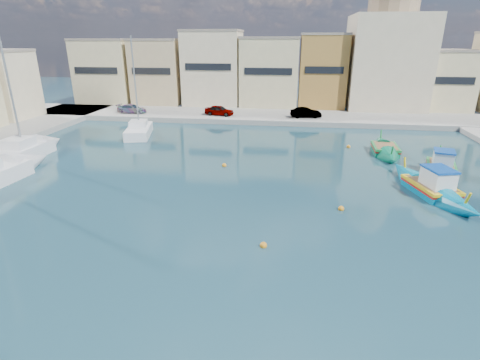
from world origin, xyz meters
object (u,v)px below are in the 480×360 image
(luzzu_turquoise_cabin, at_px, (431,189))
(luzzu_blue_cabin, at_px, (441,168))
(yacht_midnorth, at_px, (34,148))
(church_block, at_px, (388,48))
(luzzu_green, at_px, (385,150))
(yacht_north, at_px, (141,128))
(yacht_mid, at_px, (5,171))

(luzzu_turquoise_cabin, bearing_deg, luzzu_blue_cabin, 64.76)
(yacht_midnorth, bearing_deg, church_block, 36.86)
(luzzu_blue_cabin, distance_m, luzzu_green, 5.59)
(church_block, relative_size, yacht_north, 1.79)
(church_block, relative_size, luzzu_blue_cabin, 2.37)
(luzzu_blue_cabin, xyz_separation_m, yacht_north, (-27.78, 9.47, 0.08))
(luzzu_turquoise_cabin, relative_size, yacht_mid, 0.75)
(yacht_north, xyz_separation_m, yacht_mid, (-4.36, -15.25, 0.08))
(luzzu_turquoise_cabin, distance_m, yacht_midnorth, 32.24)
(yacht_north, bearing_deg, yacht_mid, -105.94)
(luzzu_blue_cabin, height_order, luzzu_green, luzzu_blue_cabin)
(luzzu_green, relative_size, yacht_midnorth, 0.65)
(luzzu_blue_cabin, bearing_deg, luzzu_turquoise_cabin, -115.24)
(luzzu_green, bearing_deg, yacht_north, 168.95)
(luzzu_green, xyz_separation_m, yacht_midnorth, (-30.94, -4.34, 0.22))
(luzzu_turquoise_cabin, height_order, yacht_north, yacht_north)
(luzzu_blue_cabin, bearing_deg, yacht_north, 161.17)
(yacht_midnorth, bearing_deg, luzzu_blue_cabin, -0.52)
(yacht_mid, bearing_deg, luzzu_turquoise_cabin, 2.18)
(church_block, height_order, yacht_mid, church_block)
(church_block, distance_m, luzzu_green, 23.62)
(yacht_north, height_order, yacht_midnorth, yacht_midnorth)
(luzzu_green, height_order, yacht_north, yacht_north)
(church_block, xyz_separation_m, yacht_mid, (-32.97, -32.25, -7.91))
(luzzu_turquoise_cabin, xyz_separation_m, yacht_north, (-25.59, 14.11, 0.06))
(church_block, bearing_deg, luzzu_blue_cabin, -91.81)
(luzzu_turquoise_cabin, relative_size, luzzu_green, 1.18)
(church_block, distance_m, yacht_north, 34.23)
(church_block, bearing_deg, luzzu_turquoise_cabin, -95.55)
(church_block, bearing_deg, yacht_north, -149.29)
(yacht_midnorth, bearing_deg, luzzu_turquoise_cabin, -8.83)
(yacht_midnorth, bearing_deg, yacht_mid, -72.56)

